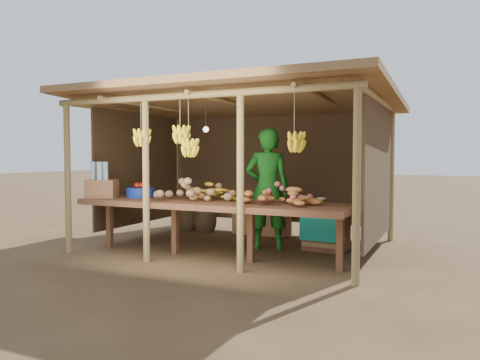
% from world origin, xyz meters
% --- Properties ---
extents(ground, '(60.00, 60.00, 0.00)m').
position_xyz_m(ground, '(0.00, 0.00, 0.00)').
color(ground, brown).
rests_on(ground, ground).
extents(stall_structure, '(4.70, 3.50, 2.43)m').
position_xyz_m(stall_structure, '(0.05, -0.06, 1.91)').
color(stall_structure, '#937A4B').
rests_on(stall_structure, ground).
extents(counter, '(3.90, 1.05, 0.80)m').
position_xyz_m(counter, '(0.00, -0.95, 0.74)').
color(counter, brown).
rests_on(counter, ground).
extents(potato_heap, '(1.20, 0.86, 0.37)m').
position_xyz_m(potato_heap, '(-0.28, -0.91, 0.99)').
color(potato_heap, tan).
rests_on(potato_heap, counter).
extents(sweet_potato_heap, '(1.10, 0.81, 0.36)m').
position_xyz_m(sweet_potato_heap, '(0.98, -1.00, 0.98)').
color(sweet_potato_heap, '#B56B2E').
rests_on(sweet_potato_heap, counter).
extents(onion_heap, '(0.88, 0.71, 0.35)m').
position_xyz_m(onion_heap, '(1.06, -0.99, 0.98)').
color(onion_heap, '#B8595B').
rests_on(onion_heap, counter).
extents(banana_pile, '(0.62, 0.47, 0.35)m').
position_xyz_m(banana_pile, '(-0.03, -0.67, 0.97)').
color(banana_pile, gold).
rests_on(banana_pile, counter).
extents(tomato_basin, '(0.42, 0.42, 0.22)m').
position_xyz_m(tomato_basin, '(-1.26, -0.88, 0.89)').
color(tomato_basin, navy).
rests_on(tomato_basin, counter).
extents(bottle_box, '(0.53, 0.48, 0.54)m').
position_xyz_m(bottle_box, '(-1.76, -1.16, 1.01)').
color(bottle_box, '#8F6140').
rests_on(bottle_box, counter).
extents(vendor, '(0.79, 0.66, 1.85)m').
position_xyz_m(vendor, '(0.46, 0.00, 0.93)').
color(vendor, '#17681B').
rests_on(vendor, ground).
extents(tarp_crate, '(0.71, 0.63, 0.81)m').
position_xyz_m(tarp_crate, '(1.31, 0.30, 0.33)').
color(tarp_crate, brown).
rests_on(tarp_crate, ground).
extents(carton_stack, '(1.03, 0.43, 0.75)m').
position_xyz_m(carton_stack, '(0.03, 1.05, 0.33)').
color(carton_stack, '#8F6140').
rests_on(carton_stack, ground).
extents(burlap_sacks, '(0.84, 0.44, 0.60)m').
position_xyz_m(burlap_sacks, '(-1.39, 1.00, 0.26)').
color(burlap_sacks, '#4E3924').
rests_on(burlap_sacks, ground).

